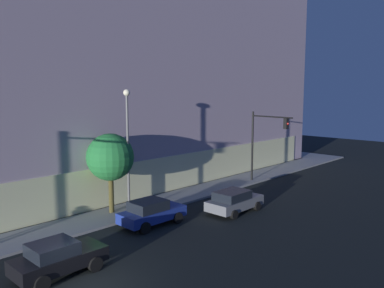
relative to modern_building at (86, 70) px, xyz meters
name	(u,v)px	position (x,y,z in m)	size (l,w,h in m)	color
ground_plane	(87,288)	(-15.51, -24.66, -10.63)	(120.00, 120.00, 0.00)	black
modern_building	(86,70)	(0.00, 0.00, 0.00)	(40.39, 31.70, 21.39)	#4C4C51
traffic_light_far_corner	(264,136)	(5.66, -19.52, -6.24)	(0.62, 4.33, 6.31)	black
street_lamp_sidewalk	(128,137)	(-8.19, -18.03, -5.32)	(0.44, 0.44, 8.26)	#5E5E5E
sidewalk_tree	(110,157)	(-8.88, -17.00, -6.72)	(3.16, 3.16, 5.37)	#48401E
car_black	(58,258)	(-15.76, -22.66, -9.82)	(4.14, 2.10, 1.58)	black
car_blue	(151,212)	(-8.46, -20.62, -9.80)	(4.27, 2.14, 1.62)	navy
car_grey	(234,201)	(-2.75, -22.69, -9.84)	(4.31, 2.16, 1.52)	slate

